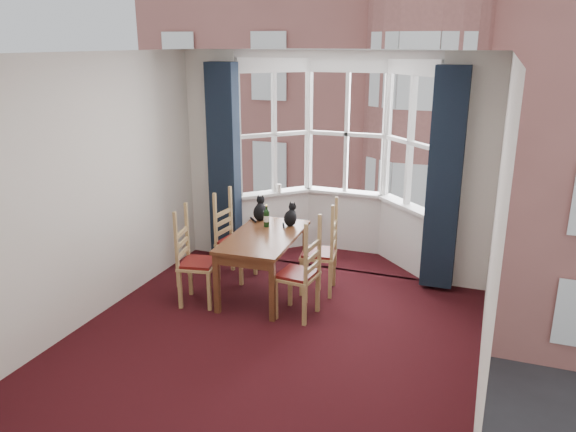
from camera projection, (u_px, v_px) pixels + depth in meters
The scene contains 21 objects.
floor at pixel (264, 349), 5.52m from camera, with size 4.50×4.50×0.00m, color black.
ceiling at pixel (260, 53), 4.69m from camera, with size 4.50×4.50×0.00m, color white.
wall_left at pixel (83, 193), 5.77m from camera, with size 4.50×4.50×0.00m, color silver.
wall_right at pixel (495, 239), 4.44m from camera, with size 4.50×4.50×0.00m, color silver.
wall_near at pixel (103, 325), 3.09m from camera, with size 4.00×4.00×0.00m, color silver.
wall_back_pier_left at pixel (215, 156), 7.67m from camera, with size 0.70×0.12×2.80m, color silver.
wall_back_pier_right at pixel (466, 175), 6.57m from camera, with size 0.70×0.12×2.80m, color silver.
bay_window at pixel (341, 157), 7.57m from camera, with size 2.76×0.94×2.80m.
curtain_left at pixel (224, 163), 7.44m from camera, with size 0.38×0.22×2.60m, color black.
curtain_right at pixel (444, 181), 6.50m from camera, with size 0.38×0.22×2.60m, color black.
dining_table at pixel (264, 242), 6.57m from camera, with size 0.82×1.43×0.73m.
chair_left_near at pixel (191, 264), 6.39m from camera, with size 0.47×0.49×0.92m.
chair_left_far at pixel (230, 241), 7.10m from camera, with size 0.44×0.46×0.92m.
chair_right_near at pixel (305, 277), 6.03m from camera, with size 0.44×0.46×0.92m.
chair_right_far at pixel (326, 255), 6.66m from camera, with size 0.46×0.48×0.92m.
cat_left at pixel (260, 211), 7.06m from camera, with size 0.23×0.27×0.32m.
cat_right at pixel (291, 217), 6.85m from camera, with size 0.16×0.22×0.30m.
wine_bottle at pixel (267, 217), 6.81m from camera, with size 0.07×0.07×0.27m.
candle_tall at pixel (279, 188), 7.85m from camera, with size 0.06×0.06×0.12m, color white.
street at pixel (458, 186), 36.17m from camera, with size 80.00×80.00×0.00m, color #333335.
tenement_building at pixel (436, 85), 17.58m from camera, with size 18.40×7.80×15.20m.
Camera 1 is at (1.92, -4.49, 2.89)m, focal length 35.00 mm.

